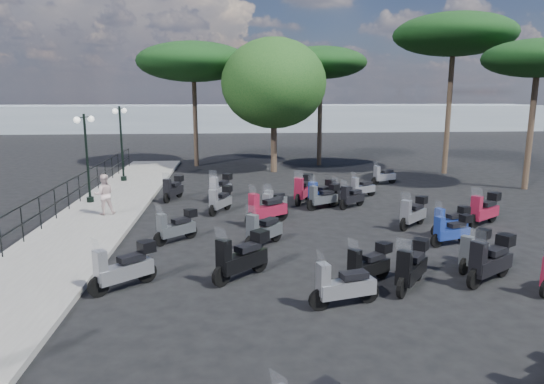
{
  "coord_description": "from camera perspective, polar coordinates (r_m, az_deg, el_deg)",
  "views": [
    {
      "loc": [
        -1.46,
        -13.7,
        4.55
      ],
      "look_at": [
        -0.2,
        2.44,
        1.2
      ],
      "focal_mm": 32.0,
      "sensor_mm": 36.0,
      "label": 1
    }
  ],
  "objects": [
    {
      "name": "scooter_1",
      "position": [
        11.95,
        -17.04,
        -8.56
      ],
      "size": [
        1.42,
        1.25,
        1.38
      ],
      "rotation": [
        0.0,
        0.0,
        2.27
      ],
      "color": "black",
      "rests_on": "ground"
    },
    {
      "name": "scooter_3",
      "position": [
        15.21,
        -11.21,
        -4.09
      ],
      "size": [
        1.27,
        1.17,
        1.25
      ],
      "rotation": [
        0.0,
        0.0,
        2.3
      ],
      "color": "black",
      "rests_on": "ground"
    },
    {
      "name": "pine_1",
      "position": [
        29.14,
        20.63,
        16.89
      ],
      "size": [
        6.51,
        6.51,
        8.71
      ],
      "color": "#38281E",
      "rests_on": "ground"
    },
    {
      "name": "scooter_23",
      "position": [
        21.56,
        10.55,
        0.42
      ],
      "size": [
        1.35,
        0.82,
        1.18
      ],
      "rotation": [
        0.0,
        0.0,
        2.05
      ],
      "color": "black",
      "rests_on": "ground"
    },
    {
      "name": "railing",
      "position": [
        18.04,
        -24.92,
        -1.09
      ],
      "size": [
        0.04,
        26.04,
        1.1
      ],
      "color": "black",
      "rests_on": "sidewalk"
    },
    {
      "name": "pedestrian_far",
      "position": [
        18.63,
        -19.15,
        -0.28
      ],
      "size": [
        0.85,
        0.74,
        1.49
      ],
      "primitive_type": "imported",
      "rotation": [
        0.0,
        0.0,
        3.42
      ],
      "color": "beige",
      "rests_on": "sidewalk"
    },
    {
      "name": "scooter_16",
      "position": [
        19.55,
        9.35,
        -0.67
      ],
      "size": [
        1.22,
        1.02,
        1.2
      ],
      "rotation": [
        0.0,
        0.0,
        2.25
      ],
      "color": "black",
      "rests_on": "ground"
    },
    {
      "name": "scooter_17",
      "position": [
        19.68,
        5.82,
        -0.21
      ],
      "size": [
        1.37,
        1.26,
        1.35
      ],
      "rotation": [
        0.0,
        0.0,
        2.3
      ],
      "color": "black",
      "rests_on": "ground"
    },
    {
      "name": "pine_2",
      "position": [
        30.48,
        -9.23,
        14.85
      ],
      "size": [
        6.81,
        6.81,
        7.51
      ],
      "color": "#38281E",
      "rests_on": "ground"
    },
    {
      "name": "scooter_2",
      "position": [
        12.07,
        -3.59,
        -7.71
      ],
      "size": [
        1.45,
        1.37,
        1.45
      ],
      "rotation": [
        0.0,
        0.0,
        2.32
      ],
      "color": "black",
      "rests_on": "ground"
    },
    {
      "name": "scooter_13",
      "position": [
        11.94,
        16.09,
        -8.5
      ],
      "size": [
        1.21,
        1.47,
        1.39
      ],
      "rotation": [
        0.0,
        0.0,
        2.48
      ],
      "color": "black",
      "rests_on": "ground"
    },
    {
      "name": "scooter_22",
      "position": [
        19.23,
        6.06,
        -0.63
      ],
      "size": [
        1.41,
        0.92,
        1.24
      ],
      "rotation": [
        0.0,
        0.0,
        2.08
      ],
      "color": "black",
      "rests_on": "ground"
    },
    {
      "name": "scooter_31",
      "position": [
        16.68,
        20.28,
        -3.29
      ],
      "size": [
        1.44,
        0.7,
        1.19
      ],
      "rotation": [
        0.0,
        0.0,
        1.9
      ],
      "color": "black",
      "rests_on": "ground"
    },
    {
      "name": "scooter_26",
      "position": [
        12.94,
        24.31,
        -7.4
      ],
      "size": [
        1.61,
        1.16,
        1.45
      ],
      "rotation": [
        0.0,
        0.0,
        2.15
      ],
      "color": "black",
      "rests_on": "ground"
    },
    {
      "name": "scooter_19",
      "position": [
        13.78,
        22.68,
        -6.44
      ],
      "size": [
        1.28,
        1.17,
        1.26
      ],
      "rotation": [
        0.0,
        0.0,
        2.3
      ],
      "color": "black",
      "rests_on": "ground"
    },
    {
      "name": "pine_3",
      "position": [
        25.76,
        28.84,
        13.55
      ],
      "size": [
        4.95,
        4.95,
        6.91
      ],
      "color": "#38281E",
      "rests_on": "ground"
    },
    {
      "name": "scooter_30",
      "position": [
        18.5,
        0.35,
        -1.2
      ],
      "size": [
        1.0,
        1.29,
        1.22
      ],
      "rotation": [
        0.0,
        0.0,
        2.51
      ],
      "color": "black",
      "rests_on": "ground"
    },
    {
      "name": "scooter_21",
      "position": [
        17.2,
        16.28,
        -2.42
      ],
      "size": [
        1.32,
        1.25,
        1.32
      ],
      "rotation": [
        0.0,
        0.0,
        2.32
      ],
      "color": "black",
      "rests_on": "ground"
    },
    {
      "name": "scooter_8",
      "position": [
        14.46,
        -1.07,
        -4.65
      ],
      "size": [
        1.22,
        1.39,
        1.39
      ],
      "rotation": [
        0.0,
        0.0,
        2.43
      ],
      "color": "black",
      "rests_on": "ground"
    },
    {
      "name": "scooter_11",
      "position": [
        20.23,
        3.68,
        0.26
      ],
      "size": [
        1.0,
        1.71,
        1.46
      ],
      "rotation": [
        0.0,
        0.0,
        2.7
      ],
      "color": "black",
      "rests_on": "ground"
    },
    {
      "name": "scooter_29",
      "position": [
        24.8,
        12.98,
        1.83
      ],
      "size": [
        1.45,
        0.79,
        1.23
      ],
      "rotation": [
        0.0,
        0.0,
        1.99
      ],
      "color": "black",
      "rests_on": "ground"
    },
    {
      "name": "ground",
      "position": [
        14.51,
        1.56,
        -6.59
      ],
      "size": [
        120.0,
        120.0,
        0.0
      ],
      "primitive_type": "plane",
      "color": "black",
      "rests_on": "ground"
    },
    {
      "name": "scooter_14",
      "position": [
        11.98,
        11.28,
        -8.48
      ],
      "size": [
        1.36,
        1.0,
        1.23
      ],
      "rotation": [
        0.0,
        0.0,
        2.16
      ],
      "color": "black",
      "rests_on": "ground"
    },
    {
      "name": "scooter_15",
      "position": [
        17.88,
        0.17,
        -1.65
      ],
      "size": [
        1.0,
        1.29,
        1.22
      ],
      "rotation": [
        0.0,
        0.0,
        2.51
      ],
      "color": "black",
      "rests_on": "ground"
    },
    {
      "name": "scooter_9",
      "position": [
        16.94,
        -0.7,
        -2.1
      ],
      "size": [
        1.6,
        1.14,
        1.47
      ],
      "rotation": [
        0.0,
        0.0,
        2.16
      ],
      "color": "black",
      "rests_on": "ground"
    },
    {
      "name": "scooter_28",
      "position": [
        18.31,
        23.71,
        -1.97
      ],
      "size": [
        1.55,
        1.19,
        1.42
      ],
      "rotation": [
        0.0,
        0.0,
        2.19
      ],
      "color": "black",
      "rests_on": "ground"
    },
    {
      "name": "scooter_32",
      "position": [
        20.14,
        8.27,
        -0.27
      ],
      "size": [
        1.22,
        1.02,
        1.2
      ],
      "rotation": [
        0.0,
        0.0,
        2.25
      ],
      "color": "black",
      "rests_on": "ground"
    },
    {
      "name": "pine_0",
      "position": [
        30.59,
        5.78,
        14.85
      ],
      "size": [
        5.55,
        5.55,
        7.26
      ],
      "color": "#38281E",
      "rests_on": "ground"
    },
    {
      "name": "lamp_post_1",
      "position": [
        20.76,
        -20.97,
        4.37
      ],
      "size": [
        0.57,
        0.98,
        3.56
      ],
      "rotation": [
        0.0,
        0.0,
        -0.42
      ],
      "color": "black",
      "rests_on": "sidewalk"
    },
    {
      "name": "broadleaf_tree",
      "position": [
        27.82,
        0.22,
        12.65
      ],
      "size": [
        5.92,
        5.92,
        7.54
      ],
      "color": "#38281E",
      "rests_on": "ground"
    },
    {
      "name": "scooter_5",
      "position": [
        21.08,
        -11.55,
        0.34
      ],
      "size": [
        0.79,
        1.56,
        1.29
      ],
      "rotation": [
        0.0,
        0.0,
        2.79
      ],
      "color": "black",
      "rests_on": "ground"
    },
    {
      "name": "distant_hills",
      "position": [
        58.79,
        -3.07,
        8.71
      ],
      "size": [
        70.0,
        8.0,
        3.0
      ],
      "primitive_type": "cube",
      "color": "gray",
      "rests_on": "ground"
    },
    {
      "name": "scooter_27",
      "position": [
        15.59,
        20.38,
        -4.31
      ],
      "size": [
        1.44,
        0.7,
        1.19
      ],
      "rotation": [
        0.0,
        0.0,
        1.9
      ],
      "color": "black",
      "rests_on": "ground"
    },
    {
      "name": "scooter_10",
      "position": [
        18.61,
        -6.09,
        -1.02
      ],
      "size": [
        0.92,
        1.46,
        1.27
      ],
      "rotation": [
        0.0,
        0.0,
        2.66
      ],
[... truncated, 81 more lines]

